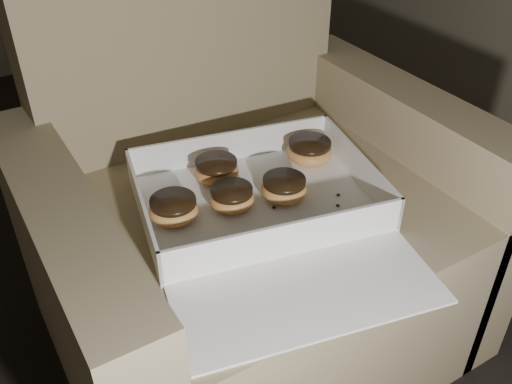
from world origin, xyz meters
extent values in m
cube|color=#877756|center=(0.71, 0.49, 0.19)|extent=(0.66, 0.66, 0.39)
cube|color=#877756|center=(0.71, 0.79, 0.63)|extent=(0.66, 0.13, 0.48)
cube|color=#877756|center=(0.35, 0.49, 0.26)|extent=(0.11, 0.66, 0.52)
cube|color=#877756|center=(1.07, 0.49, 0.26)|extent=(0.11, 0.66, 0.52)
cube|color=white|center=(0.69, 0.46, 0.39)|extent=(0.48, 0.40, 0.01)
cube|color=white|center=(0.72, 0.61, 0.43)|extent=(0.41, 0.09, 0.06)
cube|color=white|center=(0.66, 0.31, 0.43)|extent=(0.41, 0.09, 0.06)
cube|color=white|center=(0.49, 0.51, 0.43)|extent=(0.07, 0.31, 0.06)
cube|color=white|center=(0.89, 0.42, 0.43)|extent=(0.07, 0.31, 0.06)
cube|color=#E35B76|center=(0.90, 0.42, 0.43)|extent=(0.07, 0.30, 0.05)
cube|color=white|center=(0.64, 0.22, 0.39)|extent=(0.44, 0.26, 0.01)
ellipsoid|color=#E59950|center=(0.74, 0.44, 0.42)|extent=(0.09, 0.09, 0.04)
cylinder|color=black|center=(0.74, 0.44, 0.43)|extent=(0.08, 0.08, 0.01)
ellipsoid|color=#E59950|center=(0.66, 0.56, 0.42)|extent=(0.09, 0.09, 0.04)
cylinder|color=black|center=(0.66, 0.56, 0.43)|extent=(0.08, 0.08, 0.01)
ellipsoid|color=#E59950|center=(0.54, 0.49, 0.42)|extent=(0.09, 0.09, 0.04)
cylinder|color=black|center=(0.54, 0.49, 0.43)|extent=(0.08, 0.08, 0.01)
ellipsoid|color=#E59950|center=(0.85, 0.52, 0.42)|extent=(0.09, 0.09, 0.04)
cylinder|color=black|center=(0.85, 0.52, 0.44)|extent=(0.09, 0.09, 0.01)
ellipsoid|color=#E59950|center=(0.64, 0.47, 0.41)|extent=(0.08, 0.08, 0.04)
cylinder|color=black|center=(0.64, 0.47, 0.43)|extent=(0.08, 0.08, 0.01)
ellipsoid|color=black|center=(0.83, 0.40, 0.40)|extent=(0.01, 0.01, 0.00)
ellipsoid|color=black|center=(0.81, 0.37, 0.40)|extent=(0.01, 0.01, 0.00)
ellipsoid|color=black|center=(0.71, 0.43, 0.40)|extent=(0.01, 0.01, 0.00)
camera|label=1|loc=(0.25, -0.26, 1.02)|focal=40.00mm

